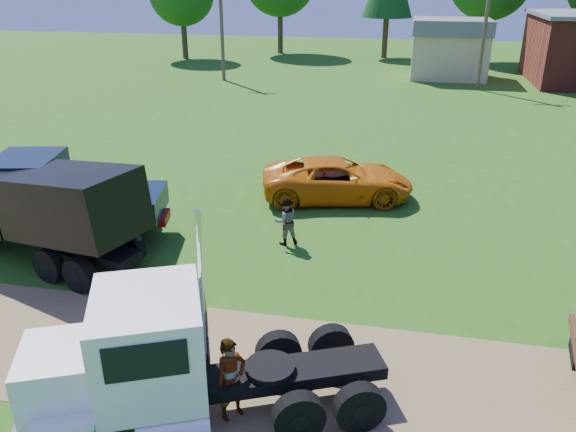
% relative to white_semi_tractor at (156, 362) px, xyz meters
% --- Properties ---
extents(ground, '(140.00, 140.00, 0.00)m').
position_rel_white_semi_tractor_xyz_m(ground, '(3.47, 1.96, -1.43)').
color(ground, '#255512').
rests_on(ground, ground).
extents(dirt_track, '(120.00, 4.20, 0.01)m').
position_rel_white_semi_tractor_xyz_m(dirt_track, '(3.47, 1.96, -1.42)').
color(dirt_track, brown).
rests_on(dirt_track, ground).
extents(white_semi_tractor, '(6.99, 4.67, 4.19)m').
position_rel_white_semi_tractor_xyz_m(white_semi_tractor, '(0.00, 0.00, 0.00)').
color(white_semi_tractor, black).
rests_on(white_semi_tractor, ground).
extents(black_dump_truck, '(7.52, 4.18, 3.20)m').
position_rel_white_semi_tractor_xyz_m(black_dump_truck, '(-6.13, 5.76, 0.33)').
color(black_dump_truck, black).
rests_on(black_dump_truck, ground).
extents(navy_truck, '(6.70, 3.53, 2.85)m').
position_rel_white_semi_tractor_xyz_m(navy_truck, '(-6.70, 7.01, 0.03)').
color(navy_truck, maroon).
rests_on(navy_truck, ground).
extents(orange_pickup, '(6.18, 3.84, 1.59)m').
position_rel_white_semi_tractor_xyz_m(orange_pickup, '(1.86, 12.50, -0.63)').
color(orange_pickup, '#CB6509').
rests_on(orange_pickup, ground).
extents(spectator_a, '(0.74, 0.77, 1.78)m').
position_rel_white_semi_tractor_xyz_m(spectator_a, '(1.31, 0.44, -0.54)').
color(spectator_a, '#999999').
rests_on(spectator_a, ground).
extents(spectator_b, '(0.96, 0.89, 1.59)m').
position_rel_white_semi_tractor_xyz_m(spectator_b, '(0.73, 8.23, -0.64)').
color(spectator_b, '#999999').
rests_on(spectator_b, ground).
extents(tan_shed, '(6.20, 5.40, 4.70)m').
position_rel_white_semi_tractor_xyz_m(tan_shed, '(7.47, 41.96, 0.99)').
color(tan_shed, tan).
rests_on(tan_shed, ground).
extents(utility_poles, '(42.20, 0.28, 9.00)m').
position_rel_white_semi_tractor_xyz_m(utility_poles, '(9.47, 36.96, 3.28)').
color(utility_poles, '#4C3F2B').
rests_on(utility_poles, ground).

